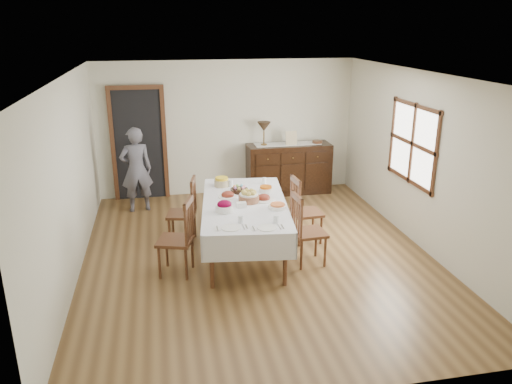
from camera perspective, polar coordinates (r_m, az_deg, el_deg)
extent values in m
plane|color=brown|center=(7.41, 0.15, -7.21)|extent=(6.00, 6.00, 0.00)
cube|color=silver|center=(6.70, 0.17, 13.21)|extent=(5.00, 6.00, 0.02)
cube|color=silver|center=(9.82, -3.30, 7.29)|extent=(5.00, 0.02, 2.60)
cube|color=silver|center=(4.24, 8.22, -8.77)|extent=(5.00, 0.02, 2.60)
cube|color=silver|center=(6.92, -20.58, 1.19)|extent=(0.02, 6.00, 2.60)
cube|color=silver|center=(7.81, 18.48, 3.34)|extent=(0.02, 6.00, 2.60)
cube|color=white|center=(8.01, 17.53, 5.29)|extent=(0.02, 1.30, 1.10)
cube|color=#52301C|center=(8.01, 17.44, 5.29)|extent=(0.03, 1.46, 1.26)
cube|color=black|center=(9.75, -13.22, 5.25)|extent=(0.90, 0.06, 2.10)
cube|color=#52301C|center=(9.74, -13.22, 5.22)|extent=(1.04, 0.08, 2.18)
cube|color=white|center=(7.17, -1.31, -1.32)|extent=(1.42, 2.42, 0.04)
cylinder|color=#52301C|center=(6.42, -5.08, -7.93)|extent=(0.06, 0.06, 0.74)
cylinder|color=#52301C|center=(6.47, 3.36, -7.68)|extent=(0.06, 0.06, 0.74)
cylinder|color=#52301C|center=(8.24, -4.90, -1.72)|extent=(0.06, 0.06, 0.74)
cylinder|color=#52301C|center=(8.28, 1.62, -1.57)|extent=(0.06, 0.06, 0.74)
cube|color=white|center=(7.23, -5.95, -2.60)|extent=(0.31, 2.32, 0.36)
cube|color=white|center=(7.28, 3.30, -2.37)|extent=(0.31, 2.32, 0.36)
cube|color=white|center=(6.16, -0.76, -6.40)|extent=(1.18, 0.17, 0.36)
cube|color=white|center=(8.32, -1.70, 0.40)|extent=(1.18, 0.17, 0.36)
cube|color=#52301C|center=(6.80, -9.21, -5.51)|extent=(0.56, 0.56, 0.04)
cylinder|color=#52301C|center=(7.11, -10.16, -6.67)|extent=(0.04, 0.04, 0.46)
cylinder|color=#52301C|center=(6.80, -10.99, -7.97)|extent=(0.04, 0.04, 0.46)
cylinder|color=#52301C|center=(7.02, -7.29, -6.86)|extent=(0.04, 0.04, 0.46)
cylinder|color=#52301C|center=(6.71, -7.98, -8.18)|extent=(0.04, 0.04, 0.46)
cylinder|color=#52301C|center=(6.81, -7.28, -2.66)|extent=(0.04, 0.04, 0.60)
cylinder|color=#52301C|center=(6.46, -8.04, -3.89)|extent=(0.04, 0.04, 0.60)
cube|color=#52301C|center=(6.54, -7.75, -1.18)|extent=(0.17, 0.42, 0.09)
cylinder|color=#52301C|center=(6.73, -7.46, -3.12)|extent=(0.02, 0.02, 0.49)
cylinder|color=#52301C|center=(6.64, -7.64, -3.43)|extent=(0.02, 0.02, 0.49)
cylinder|color=#52301C|center=(6.56, -7.84, -3.74)|extent=(0.02, 0.02, 0.49)
cube|color=#52301C|center=(7.76, -8.50, -2.51)|extent=(0.50, 0.50, 0.04)
cylinder|color=#52301C|center=(8.04, -9.47, -3.65)|extent=(0.04, 0.04, 0.44)
cylinder|color=#52301C|center=(7.72, -9.87, -4.62)|extent=(0.04, 0.04, 0.44)
cylinder|color=#52301C|center=(7.99, -7.01, -3.67)|extent=(0.04, 0.04, 0.44)
cylinder|color=#52301C|center=(7.67, -7.31, -4.66)|extent=(0.04, 0.04, 0.44)
cylinder|color=#52301C|center=(7.81, -7.01, -0.08)|extent=(0.04, 0.04, 0.57)
cylinder|color=#52301C|center=(7.47, -7.33, -0.99)|extent=(0.04, 0.04, 0.57)
cube|color=#52301C|center=(7.56, -7.24, 1.23)|extent=(0.12, 0.41, 0.08)
cylinder|color=#52301C|center=(7.73, -7.08, -0.44)|extent=(0.02, 0.02, 0.47)
cylinder|color=#52301C|center=(7.64, -7.16, -0.67)|extent=(0.02, 0.02, 0.47)
cylinder|color=#52301C|center=(7.56, -7.24, -0.90)|extent=(0.02, 0.02, 0.47)
cube|color=#52301C|center=(7.04, 6.13, -4.65)|extent=(0.46, 0.46, 0.04)
cylinder|color=#52301C|center=(7.05, 7.90, -6.83)|extent=(0.04, 0.04, 0.44)
cylinder|color=#52301C|center=(7.35, 6.87, -5.71)|extent=(0.04, 0.04, 0.44)
cylinder|color=#52301C|center=(6.94, 5.21, -7.19)|extent=(0.04, 0.04, 0.44)
cylinder|color=#52301C|center=(7.23, 4.28, -6.02)|extent=(0.04, 0.04, 0.44)
cylinder|color=#52301C|center=(6.71, 5.20, -3.18)|extent=(0.04, 0.04, 0.58)
cylinder|color=#52301C|center=(7.03, 4.19, -2.09)|extent=(0.04, 0.04, 0.58)
cube|color=#52301C|center=(6.78, 4.74, -0.68)|extent=(0.07, 0.41, 0.08)
cylinder|color=#52301C|center=(6.80, 4.94, -3.06)|extent=(0.02, 0.02, 0.47)
cylinder|color=#52301C|center=(6.88, 4.68, -2.78)|extent=(0.02, 0.02, 0.47)
cylinder|color=#52301C|center=(6.96, 4.43, -2.51)|extent=(0.02, 0.02, 0.47)
cube|color=#52301C|center=(7.75, 5.85, -2.38)|extent=(0.46, 0.46, 0.04)
cylinder|color=#52301C|center=(7.75, 7.46, -4.37)|extent=(0.04, 0.04, 0.44)
cylinder|color=#52301C|center=(8.05, 6.53, -3.43)|extent=(0.04, 0.04, 0.44)
cylinder|color=#52301C|center=(7.64, 5.01, -4.66)|extent=(0.04, 0.04, 0.44)
cylinder|color=#52301C|center=(7.94, 4.16, -3.69)|extent=(0.04, 0.04, 0.44)
cylinder|color=#52301C|center=(7.43, 5.00, -0.94)|extent=(0.04, 0.04, 0.58)
cylinder|color=#52301C|center=(7.76, 4.08, -0.05)|extent=(0.04, 0.04, 0.58)
cube|color=#52301C|center=(7.51, 4.58, 1.30)|extent=(0.07, 0.41, 0.08)
cylinder|color=#52301C|center=(7.51, 4.76, -0.86)|extent=(0.02, 0.02, 0.47)
cylinder|color=#52301C|center=(7.60, 4.53, -0.63)|extent=(0.02, 0.02, 0.47)
cylinder|color=#52301C|center=(7.68, 4.30, -0.41)|extent=(0.02, 0.02, 0.47)
cube|color=black|center=(9.97, 3.75, 2.69)|extent=(1.65, 0.55, 0.99)
cube|color=black|center=(9.51, 1.33, 3.79)|extent=(0.46, 0.02, 0.20)
sphere|color=brown|center=(9.49, 1.36, 3.76)|extent=(0.03, 0.03, 0.03)
cube|color=black|center=(9.63, 4.21, 3.93)|extent=(0.46, 0.02, 0.20)
sphere|color=brown|center=(9.61, 4.24, 3.90)|extent=(0.03, 0.03, 0.03)
cube|color=black|center=(9.77, 7.02, 4.05)|extent=(0.46, 0.02, 0.20)
sphere|color=brown|center=(9.75, 7.05, 4.02)|extent=(0.03, 0.03, 0.03)
imported|color=#575763|center=(9.12, -13.54, 2.80)|extent=(0.56, 0.41, 1.64)
cylinder|color=brown|center=(7.17, -0.83, -0.74)|extent=(0.30, 0.30, 0.10)
cylinder|color=silver|center=(7.15, -0.83, -0.28)|extent=(0.27, 0.27, 0.02)
sphere|color=tan|center=(7.15, -0.24, -0.01)|extent=(0.08, 0.08, 0.08)
sphere|color=tan|center=(7.20, -0.55, 0.12)|extent=(0.08, 0.08, 0.08)
sphere|color=tan|center=(7.20, -1.06, 0.13)|extent=(0.08, 0.08, 0.08)
sphere|color=tan|center=(7.16, -1.41, 0.00)|extent=(0.08, 0.08, 0.08)
sphere|color=tan|center=(7.10, -1.32, -0.17)|extent=(0.08, 0.08, 0.08)
sphere|color=tan|center=(7.07, -0.86, -0.24)|extent=(0.08, 0.08, 0.08)
sphere|color=tan|center=(7.09, -0.37, -0.17)|extent=(0.08, 0.08, 0.08)
cylinder|color=black|center=(7.59, -1.93, 0.19)|extent=(0.28, 0.28, 0.05)
ellipsoid|color=pink|center=(7.59, -1.37, 0.59)|extent=(0.05, 0.05, 0.06)
ellipsoid|color=#72DAFE|center=(7.64, -1.65, 0.71)|extent=(0.05, 0.05, 0.06)
ellipsoid|color=#99F17C|center=(7.64, -2.14, 0.71)|extent=(0.05, 0.05, 0.06)
ellipsoid|color=orange|center=(7.60, -2.48, 0.60)|extent=(0.05, 0.05, 0.06)
ellipsoid|color=#BE7CC9|center=(7.54, -2.40, 0.44)|extent=(0.05, 0.05, 0.06)
ellipsoid|color=#D8BC65|center=(7.51, -1.97, 0.37)|extent=(0.05, 0.05, 0.06)
ellipsoid|color=pink|center=(7.53, -1.50, 0.44)|extent=(0.05, 0.05, 0.06)
cylinder|color=white|center=(7.38, -3.25, -0.54)|extent=(0.28, 0.28, 0.02)
ellipsoid|color=maroon|center=(7.37, -3.26, -0.31)|extent=(0.19, 0.16, 0.11)
cylinder|color=white|center=(7.24, 0.88, -0.88)|extent=(0.31, 0.31, 0.02)
ellipsoid|color=maroon|center=(7.23, 0.88, -0.66)|extent=(0.19, 0.16, 0.11)
cylinder|color=white|center=(6.82, -3.62, -1.90)|extent=(0.24, 0.24, 0.08)
ellipsoid|color=maroon|center=(6.80, -3.63, -1.40)|extent=(0.20, 0.17, 0.11)
cylinder|color=white|center=(7.58, 1.13, 0.23)|extent=(0.20, 0.20, 0.07)
cylinder|color=#D55F0D|center=(7.57, 1.13, 0.58)|extent=(0.18, 0.18, 0.03)
cylinder|color=tan|center=(7.87, -3.94, 1.04)|extent=(0.24, 0.24, 0.11)
cylinder|color=yellow|center=(7.85, -3.95, 1.55)|extent=(0.20, 0.20, 0.04)
cylinder|color=white|center=(6.93, 2.48, -1.70)|extent=(0.26, 0.26, 0.04)
cylinder|color=orange|center=(6.92, 2.48, -1.43)|extent=(0.20, 0.20, 0.02)
cube|color=white|center=(6.97, -1.70, -1.47)|extent=(0.15, 0.11, 0.07)
cylinder|color=white|center=(6.28, -2.89, -4.09)|extent=(0.25, 0.25, 0.01)
cube|color=silver|center=(6.27, -4.44, -4.22)|extent=(0.09, 0.13, 0.01)
cube|color=#BBBBBF|center=(6.26, -4.44, -4.17)|extent=(0.03, 0.16, 0.01)
cube|color=#BBBBBF|center=(6.31, -1.45, -4.01)|extent=(0.03, 0.18, 0.01)
cube|color=#BBBBBF|center=(6.31, -1.09, -3.98)|extent=(0.04, 0.14, 0.01)
cylinder|color=white|center=(6.43, -1.77, -3.12)|extent=(0.07, 0.07, 0.10)
cylinder|color=white|center=(6.28, 1.27, -4.09)|extent=(0.25, 0.25, 0.01)
cube|color=silver|center=(6.25, -0.26, -4.23)|extent=(0.09, 0.13, 0.01)
cube|color=#BBBBBF|center=(6.25, -0.26, -4.18)|extent=(0.03, 0.16, 0.01)
cube|color=#BBBBBF|center=(6.31, 2.69, -4.00)|extent=(0.03, 0.18, 0.01)
cube|color=#BBBBBF|center=(6.32, 3.04, -3.97)|extent=(0.04, 0.14, 0.01)
cylinder|color=white|center=(6.43, 2.29, -3.11)|extent=(0.07, 0.07, 0.10)
cylinder|color=white|center=(7.85, -2.90, 1.01)|extent=(0.07, 0.07, 0.11)
cylinder|color=white|center=(7.97, 0.95, 1.28)|extent=(0.06, 0.06, 0.10)
cube|color=silver|center=(9.87, 3.63, 5.52)|extent=(1.30, 0.35, 0.01)
cylinder|color=brown|center=(9.74, 0.90, 5.44)|extent=(0.12, 0.12, 0.03)
cylinder|color=brown|center=(9.71, 0.91, 6.24)|extent=(0.02, 0.02, 0.25)
cone|color=#392A1B|center=(9.66, 0.91, 7.48)|extent=(0.26, 0.26, 0.18)
cube|color=#C3B288|center=(9.73, 4.05, 6.14)|extent=(0.22, 0.08, 0.28)
cylinder|color=#52301C|center=(9.97, 7.02, 5.70)|extent=(0.20, 0.20, 0.06)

